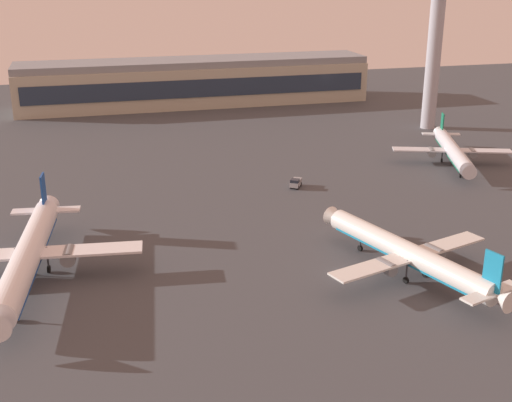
% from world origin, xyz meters
% --- Properties ---
extents(ground_plane, '(416.00, 416.00, 0.00)m').
position_xyz_m(ground_plane, '(0.00, 0.00, 0.00)').
color(ground_plane, '#424449').
extents(terminal_building, '(125.72, 22.40, 16.40)m').
position_xyz_m(terminal_building, '(1.12, 146.79, 8.09)').
color(terminal_building, '#B2AD99').
rests_on(terminal_building, ground).
extents(control_tower, '(8.00, 8.00, 49.78)m').
position_xyz_m(control_tower, '(65.22, 91.13, 28.32)').
color(control_tower, '#A8A8B2').
rests_on(control_tower, ground).
extents(airplane_terminal_side, '(31.31, 39.83, 10.46)m').
position_xyz_m(airplane_terminal_side, '(10.29, -2.93, 3.95)').
color(airplane_terminal_side, silver).
rests_on(airplane_terminal_side, ground).
extents(airplane_far_stand, '(36.89, 47.28, 12.13)m').
position_xyz_m(airplane_far_stand, '(-50.23, 11.68, 4.58)').
color(airplane_far_stand, white).
rests_on(airplane_far_stand, ground).
extents(airplane_taxiway_distant, '(29.66, 37.68, 9.98)m').
position_xyz_m(airplane_taxiway_distant, '(51.36, 53.16, 3.77)').
color(airplane_taxiway_distant, silver).
rests_on(airplane_taxiway_distant, ground).
extents(baggage_tractor, '(3.87, 4.55, 2.25)m').
position_xyz_m(baggage_tractor, '(6.73, 45.73, 1.18)').
color(baggage_tractor, gray).
rests_on(baggage_tractor, ground).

